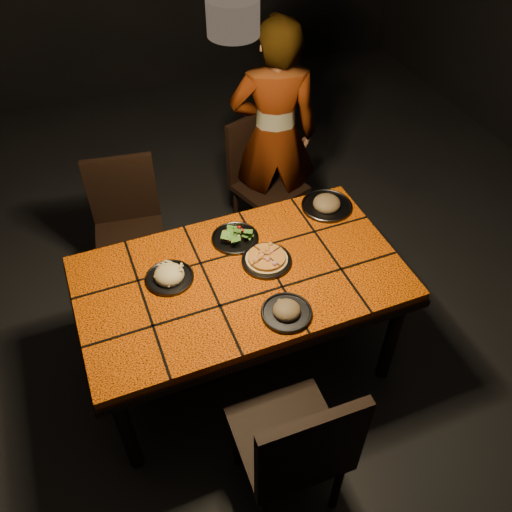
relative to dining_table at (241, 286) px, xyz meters
name	(u,v)px	position (x,y,z in m)	size (l,w,h in m)	color
room_shell	(237,146)	(0.00, 0.00, 0.83)	(6.04, 7.04, 3.08)	black
dining_table	(241,286)	(0.00, 0.00, 0.00)	(1.62, 0.92, 0.75)	#DB5206
chair_near	(297,447)	(-0.07, -0.84, -0.11)	(0.46, 0.46, 0.99)	black
chair_far_left	(127,220)	(-0.41, 0.89, -0.15)	(0.47, 0.47, 0.91)	black
chair_far_right	(261,172)	(0.54, 1.05, -0.16)	(0.51, 0.51, 0.90)	black
diner	(274,136)	(0.62, 1.04, 0.11)	(0.57, 0.37, 1.57)	brown
pendant_lamp	(233,11)	(0.00, 0.00, 1.35)	(0.18, 0.18, 1.06)	black
plate_pizza	(267,260)	(0.15, 0.03, 0.10)	(0.27, 0.27, 0.04)	#353439
plate_pasta	(169,276)	(-0.33, 0.10, 0.10)	(0.24, 0.24, 0.08)	#353439
plate_salad	(235,236)	(0.06, 0.25, 0.10)	(0.25, 0.25, 0.07)	#353439
plate_mushroom_a	(287,311)	(0.11, -0.31, 0.10)	(0.24, 0.24, 0.08)	#353439
plate_mushroom_b	(327,204)	(0.63, 0.31, 0.10)	(0.28, 0.28, 0.09)	#353439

